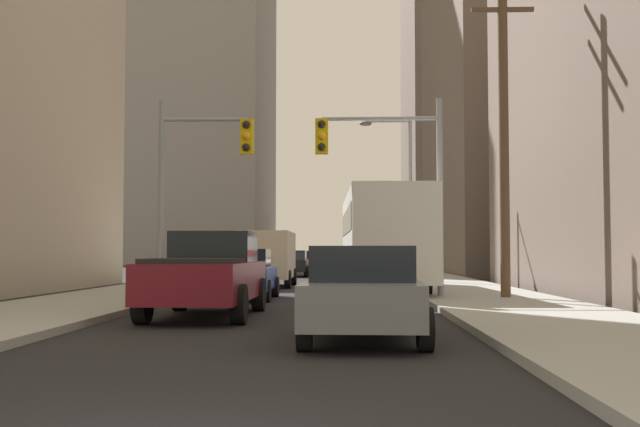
{
  "coord_description": "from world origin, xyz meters",
  "views": [
    {
      "loc": [
        1.38,
        -4.7,
        1.43
      ],
      "look_at": [
        0.0,
        35.93,
        3.47
      ],
      "focal_mm": 43.26,
      "sensor_mm": 36.0,
      "label": 1
    }
  ],
  "objects": [
    {
      "name": "street_lamp_right",
      "position": [
        3.89,
        29.72,
        4.53
      ],
      "size": [
        2.35,
        0.32,
        7.5
      ],
      "color": "gray",
      "rests_on": "ground"
    },
    {
      "name": "sedan_grey",
      "position": [
        1.64,
        7.72,
        0.77
      ],
      "size": [
        1.95,
        4.25,
        1.52
      ],
      "color": "slate",
      "rests_on": "ground"
    },
    {
      "name": "sidewalk_right",
      "position": [
        5.52,
        50.0,
        0.07
      ],
      "size": [
        3.94,
        160.0,
        0.15
      ],
      "primitive_type": "cube",
      "color": "#9E9E99",
      "rests_on": "ground"
    },
    {
      "name": "city_bus",
      "position": [
        2.64,
        22.34,
        1.93
      ],
      "size": [
        2.82,
        11.56,
        3.4
      ],
      "color": "silver",
      "rests_on": "ground"
    },
    {
      "name": "building_right_mid_block",
      "position": [
        19.65,
        47.97,
        11.48
      ],
      "size": [
        23.88,
        22.86,
        22.96
      ],
      "primitive_type": "cube",
      "color": "#66564C",
      "rests_on": "ground"
    },
    {
      "name": "sedan_blue",
      "position": [
        -1.74,
        18.42,
        0.77
      ],
      "size": [
        1.95,
        4.23,
        1.52
      ],
      "color": "navy",
      "rests_on": "ground"
    },
    {
      "name": "sedan_red",
      "position": [
        -1.71,
        54.27,
        0.77
      ],
      "size": [
        1.95,
        4.2,
        1.52
      ],
      "color": "maroon",
      "rests_on": "ground"
    },
    {
      "name": "sedan_black",
      "position": [
        -1.76,
        40.26,
        0.77
      ],
      "size": [
        1.95,
        4.2,
        1.52
      ],
      "color": "black",
      "rests_on": "ground"
    },
    {
      "name": "traffic_signal_near_left",
      "position": [
        -2.98,
        18.09,
        4.0
      ],
      "size": [
        2.85,
        0.44,
        6.0
      ],
      "color": "gray",
      "rests_on": "ground"
    },
    {
      "name": "traffic_signal_near_right",
      "position": [
        2.55,
        18.09,
        4.04
      ],
      "size": [
        3.78,
        0.44,
        6.0
      ],
      "color": "gray",
      "rests_on": "ground"
    },
    {
      "name": "sidewalk_left",
      "position": [
        -5.52,
        50.0,
        0.07
      ],
      "size": [
        3.94,
        160.0,
        0.15
      ],
      "primitive_type": "cube",
      "color": "#9E9E99",
      "rests_on": "ground"
    },
    {
      "name": "pickup_truck_maroon",
      "position": [
        -1.69,
        12.31,
        0.93
      ],
      "size": [
        2.2,
        5.42,
        1.9
      ],
      "color": "maroon",
      "rests_on": "ground"
    },
    {
      "name": "sedan_silver",
      "position": [
        1.87,
        31.24,
        0.77
      ],
      "size": [
        1.95,
        4.21,
        1.52
      ],
      "color": "#B7BABF",
      "rests_on": "ground"
    },
    {
      "name": "building_left_far_tower",
      "position": [
        -17.93,
        89.82,
        25.42
      ],
      "size": [
        19.05,
        24.55,
        50.85
      ],
      "primitive_type": "cube",
      "color": "gray",
      "rests_on": "ground"
    },
    {
      "name": "utility_pole_right",
      "position": [
        5.92,
        17.44,
        5.2
      ],
      "size": [
        2.2,
        0.28,
        9.85
      ],
      "color": "brown",
      "rests_on": "ground"
    },
    {
      "name": "cargo_van_beige",
      "position": [
        -1.87,
        27.2,
        1.29
      ],
      "size": [
        2.16,
        5.23,
        2.26
      ],
      "color": "#C6B793",
      "rests_on": "ground"
    }
  ]
}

